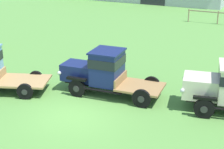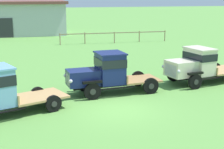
{
  "view_description": "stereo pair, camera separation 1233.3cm",
  "coord_description": "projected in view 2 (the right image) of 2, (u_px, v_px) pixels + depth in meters",
  "views": [
    {
      "loc": [
        7.56,
        -11.42,
        7.08
      ],
      "look_at": [
        0.41,
        2.91,
        1.0
      ],
      "focal_mm": 55.0,
      "sensor_mm": 36.0,
      "label": 1
    },
    {
      "loc": [
        -4.11,
        -15.02,
        5.39
      ],
      "look_at": [
        0.41,
        2.91,
        1.0
      ],
      "focal_mm": 55.0,
      "sensor_mm": 36.0,
      "label": 2
    }
  ],
  "objects": [
    {
      "name": "ground_plane",
      "position": [
        119.0,
        109.0,
        16.4
      ],
      "size": [
        240.0,
        240.0,
        0.0
      ],
      "primitive_type": "plane",
      "color": "#5B9342"
    },
    {
      "name": "paddock_fence",
      "position": [
        114.0,
        35.0,
        37.96
      ],
      "size": [
        12.19,
        0.5,
        1.24
      ],
      "color": "#997F60",
      "rests_on": "ground"
    },
    {
      "name": "vintage_truck_midrow_center",
      "position": [
        106.0,
        72.0,
        18.65
      ],
      "size": [
        5.37,
        2.31,
        2.29
      ],
      "color": "black",
      "rests_on": "ground"
    },
    {
      "name": "vintage_truck_far_side",
      "position": [
        197.0,
        65.0,
        20.83
      ],
      "size": [
        5.61,
        3.11,
        2.19
      ],
      "color": "black",
      "rests_on": "ground"
    }
  ]
}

